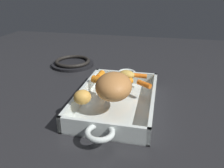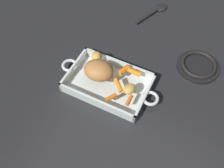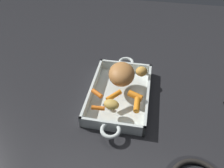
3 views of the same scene
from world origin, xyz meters
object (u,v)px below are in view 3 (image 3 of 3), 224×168
object	(u,v)px
roasting_dish	(119,94)
baby_carrot_center_left	(137,105)
potato_golden_large	(111,104)
pork_roast	(121,74)
baby_carrot_northwest	(97,93)
baby_carrot_northeast	(98,108)
potato_near_roast	(141,71)
baby_carrot_southwest	(135,96)
baby_carrot_southeast	(114,96)

from	to	relation	value
roasting_dish	baby_carrot_center_left	distance (m)	0.12
potato_golden_large	pork_roast	bearing A→B (deg)	176.18
roasting_dish	baby_carrot_northwest	world-z (taller)	baby_carrot_northwest
baby_carrot_center_left	baby_carrot_northwest	distance (m)	0.15
baby_carrot_center_left	potato_golden_large	xyz separation A→B (m)	(0.02, -0.09, 0.00)
baby_carrot_northwest	baby_carrot_northeast	bearing A→B (deg)	16.02
pork_roast	potato_near_roast	world-z (taller)	pork_roast
roasting_dish	baby_carrot_center_left	bearing A→B (deg)	41.19
baby_carrot_southwest	baby_carrot_northeast	size ratio (longest dim) A/B	1.17
baby_carrot_center_left	baby_carrot_southeast	bearing A→B (deg)	-110.00
roasting_dish	baby_carrot_southwest	size ratio (longest dim) A/B	8.35
potato_golden_large	roasting_dish	bearing A→B (deg)	172.63
pork_roast	baby_carrot_center_left	distance (m)	0.15
baby_carrot_northwest	baby_carrot_southeast	size ratio (longest dim) A/B	0.78
roasting_dish	baby_carrot_northeast	distance (m)	0.14
baby_carrot_southeast	baby_carrot_northwest	bearing A→B (deg)	-91.03
baby_carrot_northwest	baby_carrot_southeast	world-z (taller)	baby_carrot_southeast
baby_carrot_northwest	potato_near_roast	world-z (taller)	potato_near_roast
pork_roast	baby_carrot_southwest	world-z (taller)	pork_roast
roasting_dish	pork_roast	bearing A→B (deg)	-175.21
roasting_dish	potato_golden_large	bearing A→B (deg)	-7.37
pork_roast	potato_golden_large	bearing A→B (deg)	-3.82
baby_carrot_southwest	baby_carrot_northwest	xyz separation A→B (m)	(0.01, -0.14, -0.00)
roasting_dish	baby_carrot_southwest	distance (m)	0.09
baby_carrot_southwest	potato_golden_large	xyz separation A→B (m)	(0.06, -0.08, 0.00)
baby_carrot_center_left	baby_carrot_northeast	size ratio (longest dim) A/B	1.25
potato_golden_large	baby_carrot_southwest	bearing A→B (deg)	128.09
roasting_dish	potato_golden_large	size ratio (longest dim) A/B	8.17
baby_carrot_center_left	potato_golden_large	distance (m)	0.09
baby_carrot_center_left	baby_carrot_southeast	size ratio (longest dim) A/B	0.94
pork_roast	baby_carrot_northeast	world-z (taller)	pork_roast
potato_near_roast	baby_carrot_northeast	bearing A→B (deg)	-31.46
baby_carrot_southeast	potato_golden_large	size ratio (longest dim) A/B	1.12
baby_carrot_southeast	potato_near_roast	world-z (taller)	potato_near_roast
potato_near_roast	roasting_dish	bearing A→B (deg)	-38.48
baby_carrot_center_left	potato_golden_large	world-z (taller)	potato_golden_large
baby_carrot_northwest	baby_carrot_southeast	bearing A→B (deg)	88.97
baby_carrot_southeast	potato_near_roast	xyz separation A→B (m)	(-0.14, 0.09, 0.01)
baby_carrot_northwest	potato_near_roast	size ratio (longest dim) A/B	1.02
pork_roast	potato_near_roast	bearing A→B (deg)	123.04
roasting_dish	baby_carrot_northeast	bearing A→B (deg)	-25.22
pork_roast	baby_carrot_northeast	size ratio (longest dim) A/B	2.74
baby_carrot_center_left	pork_roast	bearing A→B (deg)	-148.57
baby_carrot_southwest	baby_carrot_northwest	world-z (taller)	baby_carrot_southwest
baby_carrot_northwest	potato_near_roast	bearing A→B (deg)	133.94
baby_carrot_southwest	baby_carrot_southeast	size ratio (longest dim) A/B	0.88
pork_roast	baby_carrot_northeast	distance (m)	0.17
baby_carrot_center_left	potato_golden_large	bearing A→B (deg)	-78.87
baby_carrot_northeast	potato_golden_large	world-z (taller)	potato_golden_large
baby_carrot_northeast	baby_carrot_southwest	bearing A→B (deg)	123.14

